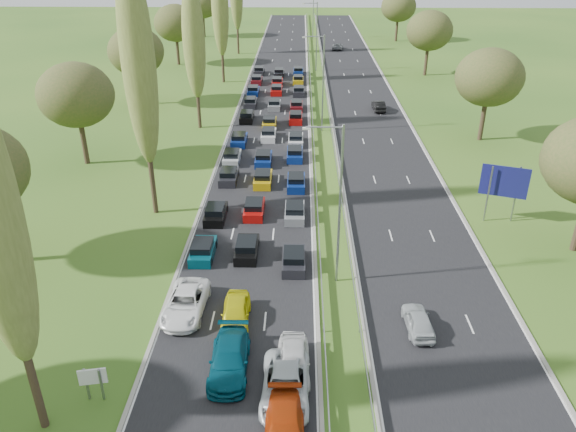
{
  "coord_description": "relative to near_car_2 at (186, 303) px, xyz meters",
  "views": [
    {
      "loc": [
        1.71,
        8.08,
        23.1
      ],
      "look_at": [
        0.74,
        50.52,
        1.5
      ],
      "focal_mm": 35.0,
      "sensor_mm": 36.0,
      "label": 1
    }
  ],
  "objects": [
    {
      "name": "far_car_2",
      "position": [
        15.55,
        95.26,
        -0.12
      ],
      "size": [
        2.57,
        4.93,
        1.33
      ],
      "primitive_type": "imported",
      "rotation": [
        0.0,
        0.0,
        3.06
      ],
      "color": "gray",
      "rests_on": "far_carriageway"
    },
    {
      "name": "central_reservation",
      "position": [
        10.38,
        43.66,
        -0.25
      ],
      "size": [
        2.36,
        215.0,
        0.32
      ],
      "color": "gray",
      "rests_on": "ground"
    },
    {
      "name": "near_car_2",
      "position": [
        0.0,
        0.0,
        0.0
      ],
      "size": [
        2.8,
        5.7,
        1.56
      ],
      "primitive_type": "imported",
      "rotation": [
        0.0,
        0.0,
        -0.04
      ],
      "color": "white",
      "rests_on": "near_carriageway"
    },
    {
      "name": "lamp_columns",
      "position": [
        10.38,
        39.16,
        5.2
      ],
      "size": [
        0.18,
        140.18,
        12.0
      ],
      "color": "gray",
      "rests_on": "ground"
    },
    {
      "name": "ground",
      "position": [
        10.38,
        41.16,
        -0.8
      ],
      "size": [
        260.0,
        260.0,
        0.0
      ],
      "primitive_type": "plane",
      "color": "#2C551A",
      "rests_on": "ground"
    },
    {
      "name": "info_sign",
      "position": [
        -3.52,
        -7.93,
        0.57
      ],
      "size": [
        1.49,
        0.39,
        2.1
      ],
      "color": "gray",
      "rests_on": "ground"
    },
    {
      "name": "traffic_queue_fill",
      "position": [
        3.64,
        38.96,
        -0.36
      ],
      "size": [
        9.06,
        69.13,
        0.8
      ],
      "color": "#053F4C",
      "rests_on": "ground"
    },
    {
      "name": "near_car_12",
      "position": [
        7.34,
        -5.55,
        0.02
      ],
      "size": [
        1.98,
        4.72,
        1.6
      ],
      "primitive_type": "imported",
      "rotation": [
        0.0,
        0.0,
        0.02
      ],
      "color": "silver",
      "rests_on": "near_carriageway"
    },
    {
      "name": "woodland_right",
      "position": [
        29.88,
        27.82,
        6.88
      ],
      "size": [
        8.0,
        153.0,
        11.1
      ],
      "color": "#2D2116",
      "rests_on": "ground"
    },
    {
      "name": "far_carriageway",
      "position": [
        17.13,
        43.66,
        -0.8
      ],
      "size": [
        10.5,
        215.0,
        0.04
      ],
      "primitive_type": "cube",
      "color": "black",
      "rests_on": "ground"
    },
    {
      "name": "direction_sign",
      "position": [
        25.28,
        14.14,
        2.77
      ],
      "size": [
        3.8,
        1.43,
        5.2
      ],
      "color": "gray",
      "rests_on": "ground"
    },
    {
      "name": "near_car_8",
      "position": [
        3.48,
        -0.97,
        -0.01
      ],
      "size": [
        1.92,
        4.55,
        1.54
      ],
      "primitive_type": "imported",
      "rotation": [
        0.0,
        0.0,
        0.02
      ],
      "color": "#CAC70D",
      "rests_on": "near_carriageway"
    },
    {
      "name": "near_car_11",
      "position": [
        6.96,
        -10.64,
        -0.01
      ],
      "size": [
        2.25,
        5.33,
        1.54
      ],
      "primitive_type": "imported",
      "rotation": [
        0.0,
        0.0,
        0.02
      ],
      "color": "#AC330A",
      "rests_on": "near_carriageway"
    },
    {
      "name": "far_car_0",
      "position": [
        15.34,
        -1.44,
        -0.1
      ],
      "size": [
        1.76,
        4.03,
        1.35
      ],
      "primitive_type": "imported",
      "rotation": [
        0.0,
        0.0,
        3.18
      ],
      "color": "#A3AAAD",
      "rests_on": "far_carriageway"
    },
    {
      "name": "near_carriageway",
      "position": [
        3.63,
        43.66,
        -0.8
      ],
      "size": [
        10.5,
        215.0,
        0.04
      ],
      "primitive_type": "cube",
      "color": "black",
      "rests_on": "ground"
    },
    {
      "name": "near_car_7",
      "position": [
        3.6,
        -5.51,
        0.02
      ],
      "size": [
        2.34,
        5.56,
        1.6
      ],
      "primitive_type": "imported",
      "rotation": [
        0.0,
        0.0,
        0.02
      ],
      "color": "#054255",
      "rests_on": "near_carriageway"
    },
    {
      "name": "woodland_left",
      "position": [
        -16.12,
        23.78,
        6.88
      ],
      "size": [
        8.0,
        166.0,
        11.1
      ],
      "color": "#2D2116",
      "rests_on": "ground"
    },
    {
      "name": "near_car_10",
      "position": [
        6.92,
        -7.58,
        0.01
      ],
      "size": [
        2.71,
        5.74,
        1.59
      ],
      "primitive_type": "imported",
      "rotation": [
        0.0,
        0.0,
        -0.01
      ],
      "color": "silver",
      "rests_on": "near_carriageway"
    },
    {
      "name": "poplar_row",
      "position": [
        -5.62,
        29.32,
        11.59
      ],
      "size": [
        2.8,
        127.8,
        22.44
      ],
      "color": "#2D2116",
      "rests_on": "ground"
    },
    {
      "name": "far_car_1",
      "position": [
        18.82,
        48.46,
        -0.07
      ],
      "size": [
        1.65,
        4.36,
        1.42
      ],
      "primitive_type": "imported",
      "rotation": [
        0.0,
        0.0,
        3.18
      ],
      "color": "black",
      "rests_on": "far_carriageway"
    }
  ]
}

